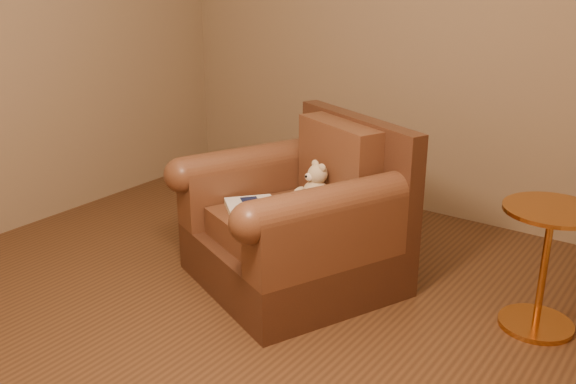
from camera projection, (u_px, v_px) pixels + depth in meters
The scene contains 5 objects.
floor at pixel (236, 326), 3.17m from camera, with size 4.00×4.00×0.00m, color #56351D.
armchair at pixel (300, 222), 3.52m from camera, with size 1.29×1.26×0.90m.
teddy_bear at pixel (314, 190), 3.49m from camera, with size 0.19×0.22×0.26m.
guidebook at pixel (255, 212), 3.39m from camera, with size 0.50×0.49×0.04m.
side_table at pixel (544, 264), 3.05m from camera, with size 0.45×0.45×0.63m.
Camera 1 is at (1.81, -2.09, 1.70)m, focal length 40.00 mm.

